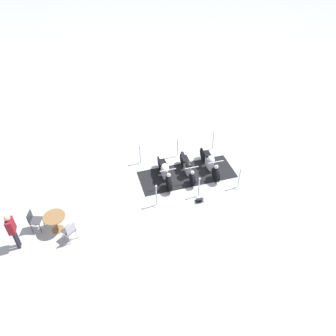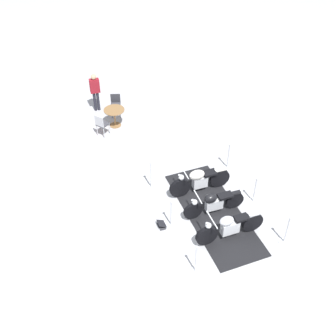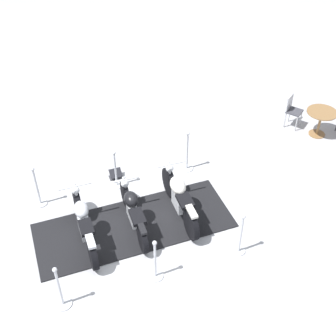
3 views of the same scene
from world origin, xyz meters
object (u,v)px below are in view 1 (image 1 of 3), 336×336
at_px(motorcycle_cream, 165,171).
at_px(stanchion_right_front, 156,199).
at_px(motorcycle_black, 188,167).
at_px(stanchion_left_front, 140,157).
at_px(stanchion_left_rear, 213,144).
at_px(stanchion_right_mid, 199,190).
at_px(cafe_table, 55,220).
at_px(cafe_chair_across_table, 70,230).
at_px(motorcycle_chrome, 210,163).
at_px(cafe_chair_near_table, 34,220).
at_px(stanchion_left_mid, 177,150).
at_px(stanchion_right_rear, 239,181).
at_px(info_placard, 200,200).
at_px(bystander_person, 12,229).

height_order(motorcycle_cream, stanchion_right_front, stanchion_right_front).
distance_m(motorcycle_black, stanchion_left_front, 2.38).
relative_size(stanchion_left_rear, stanchion_right_mid, 1.02).
height_order(stanchion_left_front, cafe_table, stanchion_left_front).
relative_size(stanchion_right_front, cafe_chair_across_table, 1.22).
bearing_deg(motorcycle_chrome, stanchion_left_front, -116.22).
relative_size(motorcycle_cream, cafe_chair_near_table, 2.36).
bearing_deg(cafe_chair_across_table, stanchion_left_rear, -99.53).
distance_m(stanchion_left_mid, stanchion_left_front, 1.85).
xyz_separation_m(motorcycle_chrome, stanchion_right_mid, (-1.55, 0.88, -0.14)).
height_order(motorcycle_chrome, stanchion_left_mid, stanchion_left_mid).
relative_size(motorcycle_black, cafe_table, 2.47).
bearing_deg(motorcycle_black, stanchion_left_mid, -178.35).
bearing_deg(stanchion_right_front, cafe_table, 99.30).
bearing_deg(cafe_table, stanchion_right_rear, -81.56).
xyz_separation_m(stanchion_right_mid, cafe_chair_across_table, (-1.48, 5.23, 0.21)).
xyz_separation_m(stanchion_right_rear, info_placard, (-0.55, 1.85, -0.31)).
distance_m(motorcycle_cream, stanchion_left_mid, 1.84).
distance_m(stanchion_left_mid, cafe_table, 6.61).
distance_m(stanchion_right_front, cafe_chair_across_table, 3.62).
relative_size(stanchion_left_mid, stanchion_right_front, 0.91).
relative_size(motorcycle_black, info_placard, 5.74).
height_order(motorcycle_chrome, stanchion_right_front, stanchion_right_front).
relative_size(cafe_table, cafe_chair_across_table, 0.88).
xyz_separation_m(stanchion_right_rear, stanchion_left_front, (2.40, 4.05, 0.02)).
bearing_deg(cafe_chair_near_table, cafe_chair_across_table, -17.22).
height_order(cafe_table, cafe_chair_across_table, cafe_chair_across_table).
bearing_deg(cafe_table, motorcycle_black, -67.75).
relative_size(stanchion_right_rear, bystander_person, 0.65).
distance_m(motorcycle_chrome, stanchion_right_mid, 1.79).
height_order(stanchion_left_rear, stanchion_left_front, stanchion_left_front).
distance_m(motorcycle_cream, stanchion_right_front, 1.62).
height_order(stanchion_left_mid, cafe_chair_near_table, stanchion_left_mid).
bearing_deg(stanchion_left_mid, cafe_table, 124.83).
xyz_separation_m(motorcycle_chrome, stanchion_left_rear, (1.57, -0.57, -0.15)).
bearing_deg(cafe_chair_across_table, stanchion_right_front, -114.01).
xyz_separation_m(stanchion_right_mid, info_placard, (-0.30, 0.02, -0.28)).
bearing_deg(motorcycle_cream, cafe_table, -70.87).
relative_size(stanchion_right_mid, info_placard, 2.97).
xyz_separation_m(motorcycle_cream, stanchion_left_front, (1.37, 0.96, -0.13)).
distance_m(motorcycle_black, stanchion_right_rear, 2.34).
xyz_separation_m(stanchion_left_front, info_placard, (-2.94, -2.20, -0.32)).
distance_m(motorcycle_cream, stanchion_left_front, 1.68).
xyz_separation_m(stanchion_right_mid, cafe_table, (-0.89, 5.80, 0.22)).
bearing_deg(cafe_chair_across_table, info_placard, -121.34).
distance_m(stanchion_right_rear, bystander_person, 9.15).
xyz_separation_m(stanchion_right_mid, cafe_chair_near_table, (-0.73, 6.60, 0.19)).
xyz_separation_m(cafe_table, bystander_person, (-0.58, 1.34, 0.43)).
bearing_deg(stanchion_left_rear, cafe_chair_across_table, 124.55).
xyz_separation_m(stanchion_left_rear, stanchion_left_front, (-0.48, 3.67, 0.06)).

